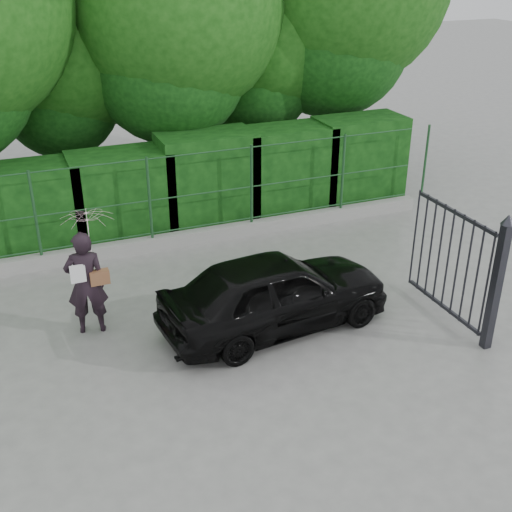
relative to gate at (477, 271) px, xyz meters
name	(u,v)px	position (x,y,z in m)	size (l,w,h in m)	color
ground	(197,368)	(-4.60, 0.72, -1.19)	(80.00, 80.00, 0.00)	gray
kerb	(135,247)	(-4.60, 5.22, -1.04)	(14.00, 0.25, 0.30)	#9E9E99
fence	(141,200)	(-4.38, 5.22, 0.01)	(14.13, 0.06, 1.80)	#1D4824
hedge	(126,192)	(-4.50, 6.22, -0.15)	(14.20, 1.20, 2.18)	black
trees	(137,10)	(-3.46, 8.46, 3.43)	(17.10, 6.15, 8.08)	black
gate	(477,271)	(0.00, 0.00, 0.00)	(0.22, 2.33, 2.36)	#232329
woman	(88,257)	(-5.87, 2.50, 0.19)	(0.95, 0.89, 2.18)	black
car	(275,292)	(-2.98, 1.41, -0.50)	(1.61, 4.01, 1.37)	black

